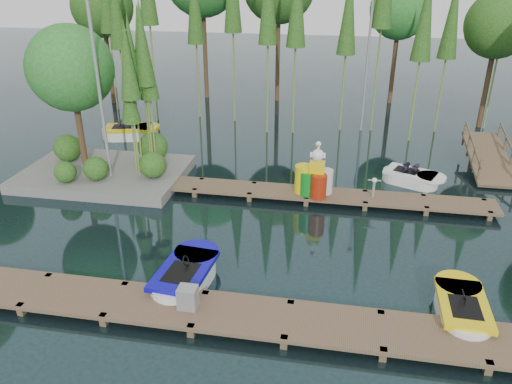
% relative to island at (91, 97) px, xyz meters
% --- Properties ---
extents(ground_plane, '(90.00, 90.00, 0.00)m').
position_rel_island_xyz_m(ground_plane, '(6.30, -3.29, -3.18)').
color(ground_plane, '#1C3135').
extents(near_dock, '(18.00, 1.50, 0.50)m').
position_rel_island_xyz_m(near_dock, '(6.30, -7.79, -2.95)').
color(near_dock, brown).
rests_on(near_dock, ground).
extents(far_dock, '(15.00, 1.20, 0.50)m').
position_rel_island_xyz_m(far_dock, '(7.30, -0.79, -2.95)').
color(far_dock, brown).
rests_on(far_dock, ground).
extents(island, '(6.20, 4.20, 6.75)m').
position_rel_island_xyz_m(island, '(0.00, 0.00, 0.00)').
color(island, slate).
rests_on(island, ground).
extents(tree_screen, '(34.42, 18.53, 10.31)m').
position_rel_island_xyz_m(tree_screen, '(4.26, 7.31, 2.93)').
color(tree_screen, '#49331F').
rests_on(tree_screen, ground).
extents(lamp_island, '(0.30, 0.30, 7.25)m').
position_rel_island_xyz_m(lamp_island, '(0.80, -0.79, 1.08)').
color(lamp_island, gray).
rests_on(lamp_island, ground).
extents(lamp_rear, '(0.30, 0.30, 7.25)m').
position_rel_island_xyz_m(lamp_rear, '(10.30, 7.71, 1.08)').
color(lamp_rear, gray).
rests_on(lamp_rear, ground).
extents(ramp, '(1.50, 3.94, 1.49)m').
position_rel_island_xyz_m(ramp, '(15.30, 3.21, -2.60)').
color(ramp, brown).
rests_on(ramp, ground).
extents(boat_blue, '(1.47, 2.83, 0.92)m').
position_rel_island_xyz_m(boat_blue, '(5.59, -6.56, -2.92)').
color(boat_blue, white).
rests_on(boat_blue, ground).
extents(boat_yellow_near, '(1.17, 2.50, 0.83)m').
position_rel_island_xyz_m(boat_yellow_near, '(12.51, -6.68, -2.94)').
color(boat_yellow_near, white).
rests_on(boat_yellow_near, ground).
extents(boat_yellow_far, '(2.98, 1.88, 1.38)m').
position_rel_island_xyz_m(boat_yellow_far, '(-0.71, 4.48, -2.89)').
color(boat_yellow_far, white).
rests_on(boat_yellow_far, ground).
extents(boat_white_far, '(2.62, 1.94, 1.13)m').
position_rel_island_xyz_m(boat_white_far, '(12.12, 1.33, -2.93)').
color(boat_white_far, white).
rests_on(boat_white_far, ground).
extents(utility_cabinet, '(0.46, 0.38, 0.56)m').
position_rel_island_xyz_m(utility_cabinet, '(6.05, -7.79, -2.60)').
color(utility_cabinet, gray).
rests_on(utility_cabinet, near_dock).
extents(yellow_barrel, '(0.67, 0.67, 1.00)m').
position_rel_island_xyz_m(yellow_barrel, '(8.17, -0.79, -2.38)').
color(yellow_barrel, yellow).
rests_on(yellow_barrel, far_dock).
extents(drum_cluster, '(1.14, 1.05, 1.97)m').
position_rel_island_xyz_m(drum_cluster, '(8.64, -0.94, -2.31)').
color(drum_cluster, '#0D7A1D').
rests_on(drum_cluster, far_dock).
extents(seagull_post, '(0.46, 0.25, 0.73)m').
position_rel_island_xyz_m(seagull_post, '(10.60, -0.79, -2.39)').
color(seagull_post, gray).
rests_on(seagull_post, far_dock).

